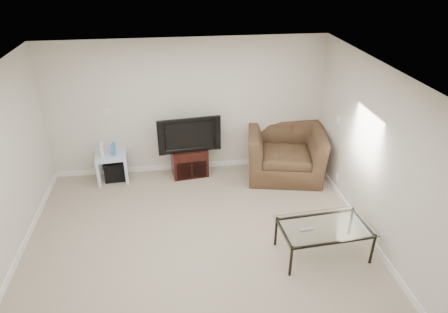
{
  "coord_description": "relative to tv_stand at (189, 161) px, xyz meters",
  "views": [
    {
      "loc": [
        -0.24,
        -4.3,
        3.85
      ],
      "look_at": [
        0.5,
        1.2,
        0.9
      ],
      "focal_mm": 32.0,
      "sensor_mm": 36.0,
      "label": 1
    }
  ],
  "objects": [
    {
      "name": "game_case",
      "position": [
        -1.34,
        -0.02,
        0.35
      ],
      "size": [
        0.06,
        0.15,
        0.2
      ],
      "primitive_type": "cube",
      "rotation": [
        0.0,
        0.0,
        -0.05
      ],
      "color": "#337FCC",
      "rests_on": "side_table"
    },
    {
      "name": "side_table",
      "position": [
        -1.41,
        0.0,
        -0.01
      ],
      "size": [
        0.59,
        0.59,
        0.52
      ],
      "primitive_type": null,
      "rotation": [
        0.0,
        0.0,
        0.1
      ],
      "color": "#C8E8F9",
      "rests_on": "floor"
    },
    {
      "name": "plate_right_switch",
      "position": [
        2.49,
        -0.68,
        0.98
      ],
      "size": [
        0.02,
        0.09,
        0.13
      ],
      "primitive_type": "cube",
      "color": "white",
      "rests_on": "wall_right"
    },
    {
      "name": "ceiling",
      "position": [
        0.01,
        -2.28,
        2.23
      ],
      "size": [
        5.0,
        5.0,
        0.0
      ],
      "primitive_type": "plane",
      "color": "white",
      "rests_on": "ground"
    },
    {
      "name": "wall_back",
      "position": [
        0.01,
        0.22,
        0.98
      ],
      "size": [
        5.0,
        0.02,
        2.5
      ],
      "primitive_type": "cube",
      "color": "silver",
      "rests_on": "ground"
    },
    {
      "name": "remote",
      "position": [
        1.42,
        -2.53,
        0.23
      ],
      "size": [
        0.2,
        0.08,
        0.02
      ],
      "primitive_type": "cube",
      "rotation": [
        0.0,
        0.0,
        0.12
      ],
      "color": "#B2B2B7",
      "rests_on": "coffee_table"
    },
    {
      "name": "subwoofer",
      "position": [
        -1.38,
        0.02,
        -0.09
      ],
      "size": [
        0.4,
        0.4,
        0.37
      ],
      "primitive_type": "cube",
      "rotation": [
        0.0,
        0.0,
        0.09
      ],
      "color": "black",
      "rests_on": "floor"
    },
    {
      "name": "television",
      "position": [
        0.0,
        -0.03,
        0.59
      ],
      "size": [
        1.07,
        0.32,
        0.65
      ],
      "primitive_type": "imported",
      "rotation": [
        0.0,
        0.0,
        0.11
      ],
      "color": "black",
      "rests_on": "tv_stand"
    },
    {
      "name": "tv_stand",
      "position": [
        0.0,
        0.0,
        0.0
      ],
      "size": [
        0.69,
        0.52,
        0.54
      ],
      "primitive_type": null,
      "rotation": [
        0.0,
        0.0,
        0.12
      ],
      "color": "black",
      "rests_on": "floor"
    },
    {
      "name": "floor",
      "position": [
        0.01,
        -2.28,
        -0.27
      ],
      "size": [
        5.0,
        5.0,
        0.0
      ],
      "primitive_type": "plane",
      "color": "tan",
      "rests_on": "ground"
    },
    {
      "name": "wall_right",
      "position": [
        2.51,
        -2.28,
        0.98
      ],
      "size": [
        0.02,
        5.0,
        2.5
      ],
      "primitive_type": "cube",
      "color": "silver",
      "rests_on": "ground"
    },
    {
      "name": "dvd_player",
      "position": [
        0.0,
        -0.04,
        0.18
      ],
      "size": [
        0.41,
        0.31,
        0.05
      ],
      "primitive_type": "cube",
      "rotation": [
        0.0,
        0.0,
        0.12
      ],
      "color": "black",
      "rests_on": "tv_stand"
    },
    {
      "name": "coffee_table",
      "position": [
        1.7,
        -2.47,
        -0.03
      ],
      "size": [
        1.29,
        0.78,
        0.49
      ],
      "primitive_type": null,
      "rotation": [
        0.0,
        0.0,
        0.07
      ],
      "color": "black",
      "rests_on": "floor"
    },
    {
      "name": "plate_back",
      "position": [
        -1.39,
        0.21,
        0.98
      ],
      "size": [
        0.12,
        0.02,
        0.12
      ],
      "primitive_type": "cube",
      "color": "white",
      "rests_on": "wall_back"
    },
    {
      "name": "recliner",
      "position": [
        1.77,
        -0.23,
        0.33
      ],
      "size": [
        1.53,
        1.16,
        1.21
      ],
      "primitive_type": "imported",
      "rotation": [
        0.0,
        0.0,
        -0.21
      ],
      "color": "#53301F",
      "rests_on": "floor"
    },
    {
      "name": "game_console",
      "position": [
        -1.54,
        -0.03,
        0.37
      ],
      "size": [
        0.07,
        0.18,
        0.24
      ],
      "primitive_type": "cube",
      "rotation": [
        0.0,
        0.0,
        0.08
      ],
      "color": "white",
      "rests_on": "side_table"
    },
    {
      "name": "plate_right_outlet",
      "position": [
        2.49,
        -0.98,
        0.03
      ],
      "size": [
        0.02,
        0.08,
        0.12
      ],
      "primitive_type": "cube",
      "color": "white",
      "rests_on": "wall_right"
    }
  ]
}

